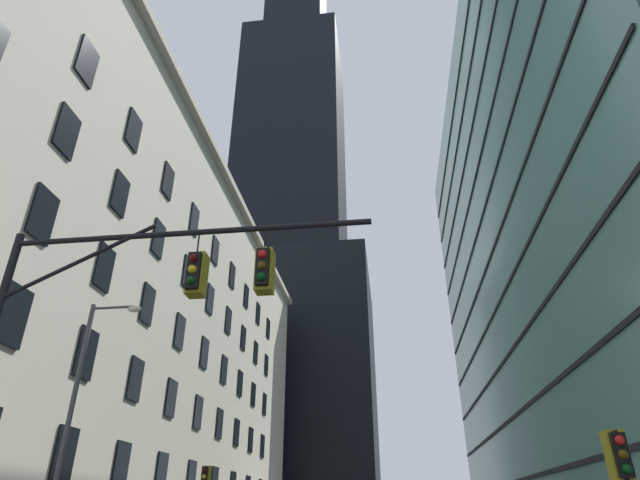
# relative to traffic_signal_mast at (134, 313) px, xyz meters

# --- Properties ---
(station_building) EXTENTS (13.02, 65.45, 29.01)m
(station_building) POSITION_rel_traffic_signal_mast_xyz_m (-13.83, 24.44, 8.62)
(station_building) COLOR beige
(station_building) RESTS_ON ground
(dark_skyscraper) EXTENTS (29.64, 29.64, 194.70)m
(dark_skyscraper) POSITION_rel_traffic_signal_mast_xyz_m (-11.41, 76.92, 51.96)
(dark_skyscraper) COLOR black
(dark_skyscraper) RESTS_ON ground
(glass_office_midrise) EXTENTS (16.40, 54.64, 44.64)m
(glass_office_midrise) POSITION_rel_traffic_signal_mast_xyz_m (22.50, 29.24, 16.47)
(glass_office_midrise) COLOR slate
(glass_office_midrise) RESTS_ON ground
(traffic_signal_mast) EXTENTS (9.01, 0.63, 8.00)m
(traffic_signal_mast) POSITION_rel_traffic_signal_mast_xyz_m (0.00, 0.00, 0.00)
(traffic_signal_mast) COLOR black
(traffic_signal_mast) RESTS_ON sidewalk_left
(traffic_light_near_right) EXTENTS (0.40, 0.63, 3.32)m
(traffic_light_near_right) POSITION_rel_traffic_signal_mast_xyz_m (10.45, 2.22, -3.07)
(traffic_light_near_right) COLOR black
(traffic_light_near_right) RESTS_ON sidewalk_right
(street_lamppost) EXTENTS (2.06, 0.32, 8.81)m
(street_lamppost) POSITION_rel_traffic_signal_mast_xyz_m (-5.12, 6.97, -0.58)
(street_lamppost) COLOR #47474C
(street_lamppost) RESTS_ON sidewalk_left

